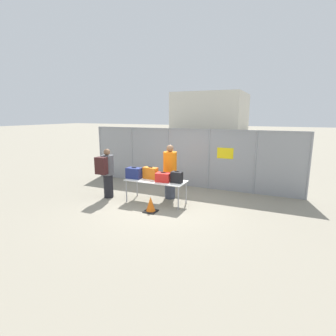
% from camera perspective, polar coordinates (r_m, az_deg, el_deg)
% --- Properties ---
extents(ground_plane, '(120.00, 120.00, 0.00)m').
position_cam_1_polar(ground_plane, '(8.51, -1.36, -7.77)').
color(ground_plane, gray).
extents(fence_section, '(8.57, 0.07, 2.28)m').
position_cam_1_polar(fence_section, '(10.32, 4.32, 2.49)').
color(fence_section, gray).
rests_on(fence_section, ground_plane).
extents(inspection_table, '(1.95, 0.79, 0.75)m').
position_cam_1_polar(inspection_table, '(8.43, -2.64, -3.01)').
color(inspection_table, silver).
rests_on(inspection_table, ground_plane).
extents(suitcase_navy, '(0.50, 0.33, 0.37)m').
position_cam_1_polar(suitcase_navy, '(8.70, -7.38, -1.09)').
color(suitcase_navy, navy).
rests_on(suitcase_navy, inspection_table).
extents(suitcase_orange, '(0.51, 0.27, 0.40)m').
position_cam_1_polar(suitcase_orange, '(8.58, -3.85, -1.11)').
color(suitcase_orange, orange).
rests_on(suitcase_orange, inspection_table).
extents(suitcase_red, '(0.48, 0.37, 0.30)m').
position_cam_1_polar(suitcase_red, '(8.20, -1.07, -2.03)').
color(suitcase_red, red).
rests_on(suitcase_red, inspection_table).
extents(suitcase_black, '(0.34, 0.24, 0.36)m').
position_cam_1_polar(suitcase_black, '(8.08, 1.94, -2.01)').
color(suitcase_black, black).
rests_on(suitcase_black, inspection_table).
extents(traveler_hooded, '(0.42, 0.65, 1.69)m').
position_cam_1_polar(traveler_hooded, '(9.09, -13.22, -0.72)').
color(traveler_hooded, black).
rests_on(traveler_hooded, ground_plane).
extents(security_worker_near, '(0.45, 0.45, 1.84)m').
position_cam_1_polar(security_worker_near, '(8.82, 0.45, -0.66)').
color(security_worker_near, '#383D4C').
rests_on(security_worker_near, ground_plane).
extents(utility_trailer, '(3.86, 2.11, 0.62)m').
position_cam_1_polar(utility_trailer, '(11.46, 13.77, -1.05)').
color(utility_trailer, silver).
rests_on(utility_trailer, ground_plane).
extents(distant_hangar, '(10.41, 10.60, 6.12)m').
position_cam_1_polar(distant_hangar, '(43.90, 9.46, 11.75)').
color(distant_hangar, beige).
rests_on(distant_hangar, ground_plane).
extents(traffic_cone, '(0.37, 0.37, 0.46)m').
position_cam_1_polar(traffic_cone, '(7.79, -3.80, -8.02)').
color(traffic_cone, black).
rests_on(traffic_cone, ground_plane).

